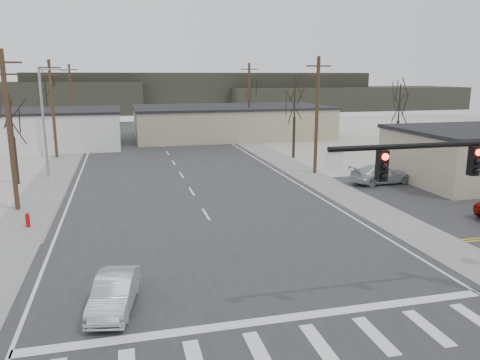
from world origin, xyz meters
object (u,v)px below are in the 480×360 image
at_px(sedan_crossing, 114,293).
at_px(car_parked_silver, 381,174).
at_px(car_far_b, 109,123).
at_px(car_far_a, 198,132).
at_px(fire_hydrant, 28,220).

xyz_separation_m(sedan_crossing, car_parked_silver, (20.35, 16.00, 0.08)).
distance_m(sedan_crossing, car_far_b, 64.73).
xyz_separation_m(car_far_a, car_far_b, (-12.26, 17.07, -0.07)).
bearing_deg(car_far_b, fire_hydrant, -86.06).
relative_size(sedan_crossing, car_far_b, 1.04).
xyz_separation_m(fire_hydrant, car_parked_silver, (25.19, 5.00, 0.31)).
relative_size(car_far_b, car_parked_silver, 0.74).
height_order(car_far_a, car_far_b, car_far_a).
distance_m(sedan_crossing, car_far_a, 48.87).
xyz_separation_m(sedan_crossing, car_far_b, (-1.42, 64.72, -0.01)).
relative_size(fire_hydrant, sedan_crossing, 0.23).
bearing_deg(fire_hydrant, car_far_a, 66.84).
relative_size(sedan_crossing, car_far_a, 0.80).
distance_m(car_far_a, car_far_b, 21.01).
bearing_deg(car_far_b, car_parked_silver, -58.33).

